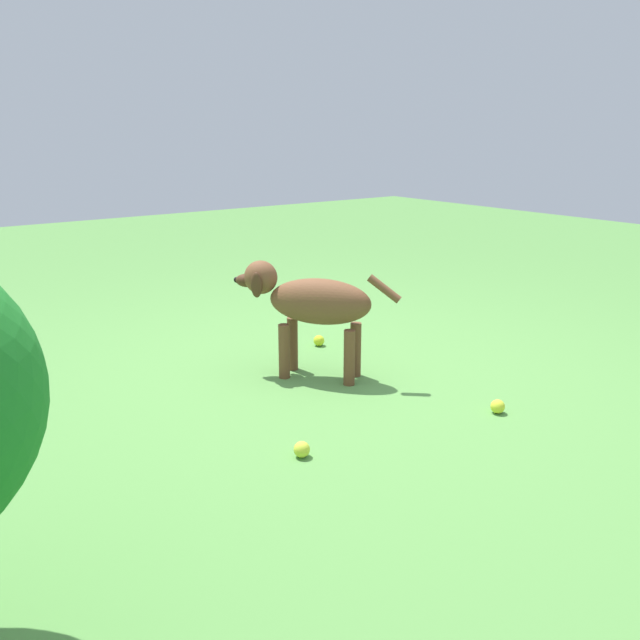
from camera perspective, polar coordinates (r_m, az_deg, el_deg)
The scene contains 5 objects.
ground at distance 3.62m, azimuth 0.12°, elevation -4.57°, with size 14.00×14.00×0.00m, color #548C42.
dog at distance 3.47m, azimuth -0.83°, elevation 1.48°, with size 0.58×0.75×0.61m.
tennis_ball_0 at distance 4.06m, azimuth -0.09°, elevation -1.76°, with size 0.07×0.07×0.07m, color #C3D928.
tennis_ball_1 at distance 3.23m, azimuth 14.84°, elevation -7.10°, with size 0.07×0.07×0.07m, color yellow.
tennis_ball_2 at distance 2.73m, azimuth -1.56°, elevation -10.92°, with size 0.07×0.07×0.07m, color #CADA3A.
Camera 1 is at (2.03, 2.71, 1.27)m, focal length 37.71 mm.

